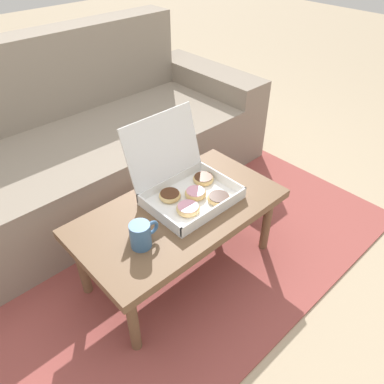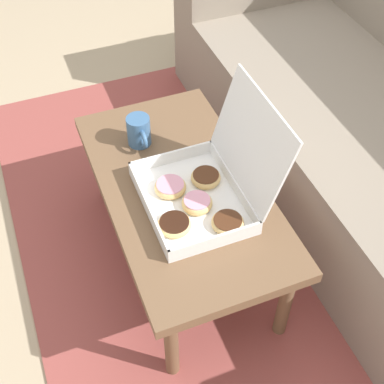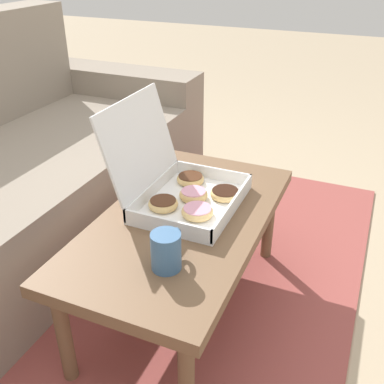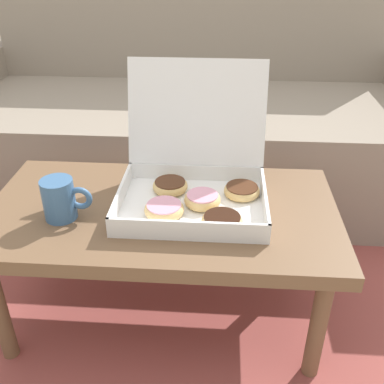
# 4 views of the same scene
# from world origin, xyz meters

# --- Properties ---
(ground_plane) EXTENTS (12.00, 12.00, 0.00)m
(ground_plane) POSITION_xyz_m (0.00, 0.00, 0.00)
(ground_plane) COLOR tan
(area_rug) EXTENTS (2.37, 1.83, 0.01)m
(area_rug) POSITION_xyz_m (0.00, 0.30, 0.01)
(area_rug) COLOR #994742
(area_rug) RESTS_ON ground_plane
(coffee_table) EXTENTS (0.95, 0.51, 0.39)m
(coffee_table) POSITION_xyz_m (0.00, -0.03, 0.35)
(coffee_table) COLOR brown
(coffee_table) RESTS_ON ground_plane
(pastry_box) EXTENTS (0.39, 0.39, 0.34)m
(pastry_box) POSITION_xyz_m (0.09, 0.01, 0.45)
(pastry_box) COLOR white
(pastry_box) RESTS_ON coffee_table
(coffee_mug) EXTENTS (0.13, 0.08, 0.11)m
(coffee_mug) POSITION_xyz_m (-0.25, -0.10, 0.45)
(coffee_mug) COLOR #3D6693
(coffee_mug) RESTS_ON coffee_table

